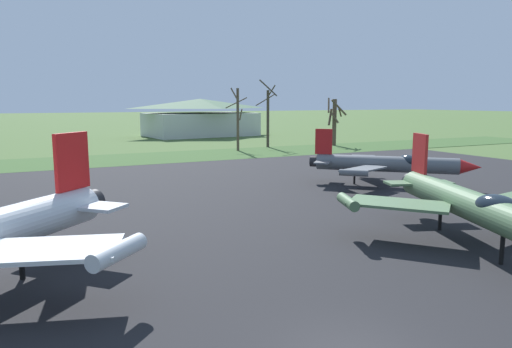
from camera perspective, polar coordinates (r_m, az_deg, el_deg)
The scene contains 8 objects.
asphalt_apron at distance 26.54m, azimuth -9.31°, elevation -6.08°, with size 86.59×51.07×0.05m, color black.
grass_verge_strip at distance 56.99m, azimuth -18.74°, elevation 1.51°, with size 146.59×12.00×0.06m, color #345327.
jet_fighter_front_left at distance 39.14m, azimuth 15.61°, elevation 1.23°, with size 11.38×11.16×4.54m.
jet_fighter_rear_center at distance 23.95m, azimuth 24.69°, elevation -3.43°, with size 11.21×13.92×4.95m.
bare_tree_far_left at distance 64.94m, azimuth -2.23°, elevation 6.87°, with size 2.99×2.86×8.60m.
bare_tree_left_of_center at distance 69.93m, azimuth 1.46°, elevation 7.18°, with size 3.50×3.55×9.92m.
bare_tree_center at distance 73.45m, azimuth 9.44°, elevation 6.50°, with size 2.78×2.96×7.34m.
visitor_building at distance 94.85m, azimuth -6.73°, elevation 6.76°, with size 22.72×15.24×7.30m.
Camera 1 is at (-7.44, -9.24, 6.77)m, focal length 33.07 mm.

